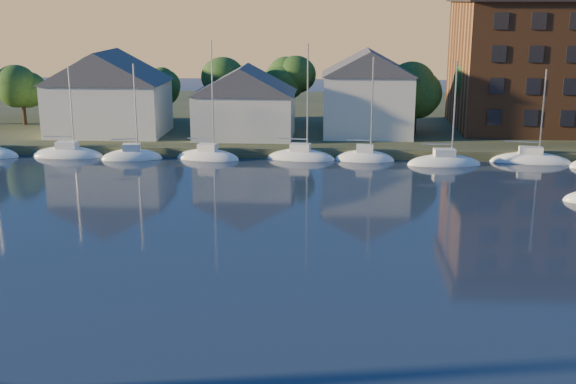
{
  "coord_description": "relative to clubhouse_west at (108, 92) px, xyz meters",
  "views": [
    {
      "loc": [
        4.01,
        -24.1,
        16.14
      ],
      "look_at": [
        1.14,
        22.0,
        3.85
      ],
      "focal_mm": 45.0,
      "sensor_mm": 36.0,
      "label": 1
    }
  ],
  "objects": [
    {
      "name": "clubhouse_west",
      "position": [
        0.0,
        0.0,
        0.0
      ],
      "size": [
        13.65,
        9.45,
        9.64
      ],
      "color": "silver",
      "rests_on": "shoreline_land"
    },
    {
      "name": "moored_fleet",
      "position": [
        22.0,
        -9.0,
        -5.83
      ],
      "size": [
        87.5,
        2.4,
        12.05
      ],
      "color": "white",
      "rests_on": "ground"
    },
    {
      "name": "clubhouse_east",
      "position": [
        30.0,
        1.0,
        0.07
      ],
      "size": [
        10.5,
        8.4,
        9.8
      ],
      "color": "silver",
      "rests_on": "shoreline_land"
    },
    {
      "name": "shoreline_land",
      "position": [
        22.0,
        17.0,
        -5.93
      ],
      "size": [
        160.0,
        50.0,
        2.0
      ],
      "primitive_type": "cube",
      "color": "#333A21",
      "rests_on": "ground"
    },
    {
      "name": "tree_line",
      "position": [
        24.0,
        5.0,
        1.24
      ],
      "size": [
        93.4,
        5.4,
        8.9
      ],
      "color": "#332517",
      "rests_on": "shoreline_land"
    },
    {
      "name": "wooden_dock",
      "position": [
        22.0,
        -6.0,
        -5.93
      ],
      "size": [
        120.0,
        3.0,
        1.0
      ],
      "primitive_type": "cube",
      "color": "brown",
      "rests_on": "ground"
    },
    {
      "name": "clubhouse_centre",
      "position": [
        16.0,
        -1.0,
        -0.8
      ],
      "size": [
        11.55,
        8.4,
        8.08
      ],
      "color": "silver",
      "rests_on": "shoreline_land"
    }
  ]
}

